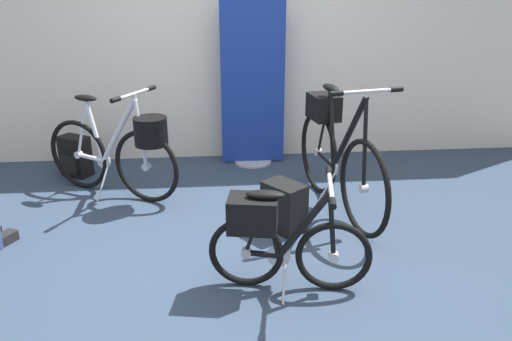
{
  "coord_description": "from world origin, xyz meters",
  "views": [
    {
      "loc": [
        -0.17,
        -2.85,
        1.74
      ],
      "look_at": [
        0.1,
        0.21,
        0.55
      ],
      "focal_mm": 35.48,
      "sensor_mm": 36.0,
      "label": 1
    }
  ],
  "objects": [
    {
      "name": "ground_plane",
      "position": [
        0.0,
        0.0,
        0.0
      ],
      "size": [
        7.05,
        7.05,
        0.0
      ],
      "primitive_type": "plane",
      "color": "#2D3D51"
    },
    {
      "name": "back_wall",
      "position": [
        0.0,
        2.11,
        1.3
      ],
      "size": [
        7.05,
        0.1,
        2.6
      ],
      "primitive_type": "cube",
      "color": "silver",
      "rests_on": "ground_plane"
    },
    {
      "name": "floor_banner_stand",
      "position": [
        0.21,
        1.84,
        0.69
      ],
      "size": [
        0.6,
        0.36,
        1.55
      ],
      "color": "#B7B7BC",
      "rests_on": "ground_plane"
    },
    {
      "name": "folding_bike_foreground",
      "position": [
        0.17,
        -0.3,
        0.34
      ],
      "size": [
        0.95,
        0.53,
        0.68
      ],
      "color": "black",
      "rests_on": "ground_plane"
    },
    {
      "name": "display_bike_left",
      "position": [
        0.77,
        0.77,
        0.46
      ],
      "size": [
        0.53,
        1.49,
        1.04
      ],
      "color": "black",
      "rests_on": "ground_plane"
    },
    {
      "name": "display_bike_right",
      "position": [
        -0.91,
        1.11,
        0.42
      ],
      "size": [
        1.16,
        0.72,
        0.91
      ],
      "color": "black",
      "rests_on": "ground_plane"
    },
    {
      "name": "backpack_on_floor",
      "position": [
        -1.44,
        1.65,
        0.18
      ],
      "size": [
        0.31,
        0.28,
        0.37
      ],
      "color": "black",
      "rests_on": "ground_plane"
    },
    {
      "name": "handbag_on_floor",
      "position": [
        0.33,
        0.42,
        0.18
      ],
      "size": [
        0.34,
        0.35,
        0.36
      ],
      "color": "black",
      "rests_on": "ground_plane"
    }
  ]
}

